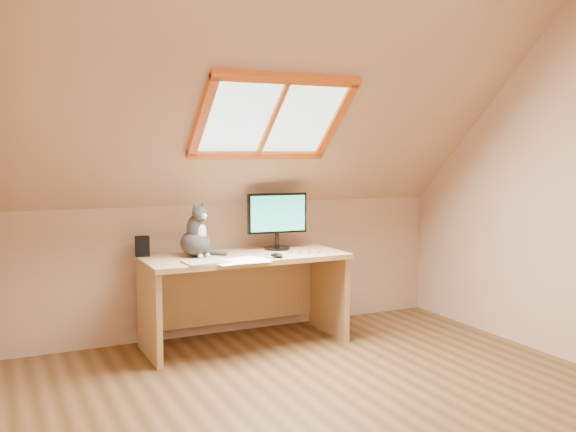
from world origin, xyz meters
TOP-DOWN VIEW (x-y plane):
  - ground at (0.00, 0.00)m, footprint 3.50×3.50m
  - room_shell at (0.00, -0.09)m, footprint 3.52×3.52m
  - desk at (-0.07, 1.44)m, footprint 1.45×0.63m
  - monitor at (0.25, 1.50)m, footprint 0.46×0.20m
  - cat at (-0.40, 1.45)m, footprint 0.28×0.31m
  - desk_speaker at (-0.74, 1.63)m, footprint 0.11×0.11m
  - graphics_tablet at (-0.43, 1.17)m, footprint 0.30×0.22m
  - mouse at (0.08, 1.15)m, footprint 0.10×0.12m
  - papers at (-0.17, 1.12)m, footprint 0.35×0.30m
  - cables at (0.27, 1.26)m, footprint 0.51×0.26m

SIDE VIEW (x-z plane):
  - ground at x=0.00m, z-range 0.00..0.00m
  - desk at x=-0.07m, z-range 0.12..0.78m
  - papers at x=-0.17m, z-range 0.66..0.67m
  - cables at x=0.27m, z-range 0.66..0.67m
  - graphics_tablet at x=-0.43m, z-range 0.66..0.67m
  - mouse at x=0.08m, z-range 0.66..0.69m
  - desk_speaker at x=-0.74m, z-range 0.66..0.80m
  - cat at x=-0.40m, z-range 0.60..1.00m
  - monitor at x=0.25m, z-range 0.69..1.12m
  - room_shell at x=0.00m, z-range 0.23..2.64m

